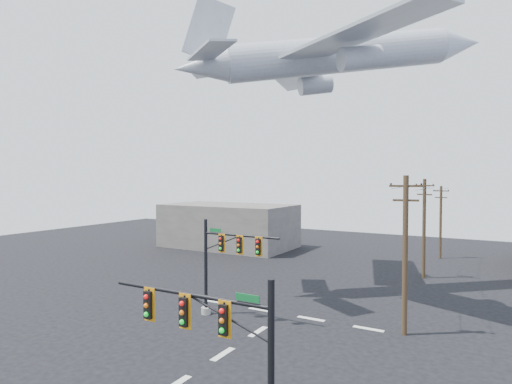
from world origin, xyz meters
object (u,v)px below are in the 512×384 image
Objects in this scene: signal_mast_far at (222,263)px; utility_pole_c at (441,221)px; signal_mast_near at (225,356)px; utility_pole_a at (405,252)px; airliner at (337,56)px; utility_pole_b at (424,226)px.

utility_pole_c is at bearing 71.17° from signal_mast_far.
signal_mast_near is 44.12m from utility_pole_c.
airliner is at bearing 121.47° from utility_pole_a.
signal_mast_near is 15.43m from signal_mast_far.
signal_mast_far is 0.78× the size of utility_pole_c.
signal_mast_near is 0.74× the size of utility_pole_b.
signal_mast_far is 0.69× the size of utility_pole_a.
signal_mast_near is at bearing -91.25° from utility_pole_c.
signal_mast_far is 12.18m from utility_pole_a.
airliner reaches higher than utility_pole_a.
signal_mast_near is 0.81× the size of utility_pole_c.
airliner is at bearing -101.70° from utility_pole_b.
utility_pole_c is (10.69, 31.35, 0.74)m from signal_mast_far.
utility_pole_a is 16.64m from utility_pole_b.
signal_mast_near is at bearing -55.53° from signal_mast_far.
utility_pole_b is at bearing 86.88° from signal_mast_near.
airliner reaches higher than signal_mast_near.
airliner is at bearing 100.04° from signal_mast_near.
signal_mast_far is at bearing -154.68° from airliner.
utility_pole_a reaches higher than signal_mast_near.
utility_pole_b is 1.10× the size of utility_pole_c.
utility_pole_c is at bearing 111.42° from utility_pole_b.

